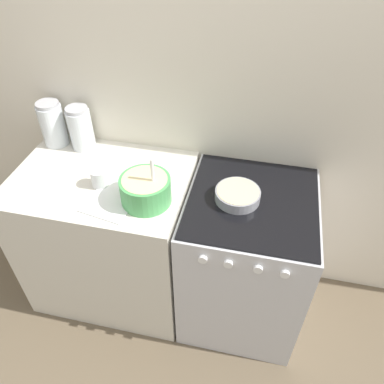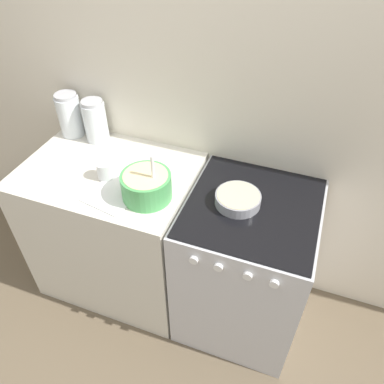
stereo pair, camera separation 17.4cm
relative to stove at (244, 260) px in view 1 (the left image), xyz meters
The scene contains 10 objects.
ground_plane 0.65m from the stove, 135.33° to the right, with size 12.00×12.00×0.00m, color brown.
wall_back 0.89m from the stove, 133.21° to the left, with size 4.81×0.05×2.40m.
countertop_cabinet 0.78m from the stove, behind, with size 0.91×0.66×0.90m.
stove is the anchor object (origin of this frame).
mixing_bowl 0.73m from the stove, 167.09° to the right, with size 0.24×0.24×0.25m.
baking_pan 0.48m from the stove, behind, with size 0.21×0.21×0.05m.
storage_jar_left 1.29m from the stove, 168.06° to the left, with size 0.14×0.14×0.25m.
storage_jar_middle 1.15m from the stove, 166.11° to the left, with size 0.13×0.13×0.24m.
tin_can 0.90m from the stove, behind, with size 0.08×0.08×0.09m.
recipe_page 0.80m from the stove, 168.51° to the right, with size 0.27×0.32×0.01m.
Camera 1 is at (0.34, -1.01, 2.10)m, focal length 35.00 mm.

